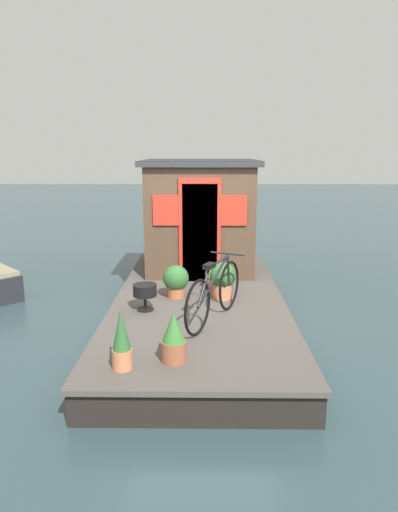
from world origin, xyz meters
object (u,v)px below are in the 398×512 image
potted_plant_thyme (176,280)px  charcoal_grill (145,291)px  houseboat_cabin (200,215)px  bicycle (215,293)px  potted_plant_mint (212,277)px  potted_plant_sage (223,279)px  potted_plant_rosemary (174,338)px  potted_plant_basil (122,341)px

potted_plant_thyme → charcoal_grill: size_ratio=1.34×
houseboat_cabin → bicycle: size_ratio=1.33×
houseboat_cabin → potted_plant_thyme: (-1.88, 0.36, -0.77)m
potted_plant_mint → potted_plant_sage: bearing=-164.5°
potted_plant_thyme → potted_plant_rosemary: potted_plant_rosemary is taller
potted_plant_sage → potted_plant_rosemary: size_ratio=1.02×
potted_plant_rosemary → potted_plant_mint: bearing=-9.6°
potted_plant_mint → charcoal_grill: size_ratio=0.92×
potted_plant_sage → potted_plant_thyme: size_ratio=1.12×
potted_plant_rosemary → charcoal_grill: (1.63, 0.52, 0.01)m
bicycle → potted_plant_rosemary: (-1.22, 0.47, -0.13)m
potted_plant_sage → charcoal_grill: 1.26m
houseboat_cabin → potted_plant_sage: houseboat_cabin is taller
potted_plant_mint → potted_plant_thyme: bearing=131.0°
potted_plant_thyme → charcoal_grill: (-0.59, 0.41, 0.00)m
potted_plant_basil → charcoal_grill: (1.82, -0.01, -0.03)m
potted_plant_basil → potted_plant_thyme: bearing=-9.9°
potted_plant_sage → charcoal_grill: potted_plant_sage is taller
potted_plant_thyme → potted_plant_basil: bearing=170.1°
potted_plant_rosemary → charcoal_grill: bearing=17.6°
potted_plant_basil → potted_plant_thyme: (2.41, -0.42, -0.04)m
potted_plant_sage → potted_plant_basil: bearing=154.2°
potted_plant_mint → potted_plant_sage: 0.57m
houseboat_cabin → potted_plant_thyme: bearing=169.1°
potted_plant_sage → charcoal_grill: size_ratio=1.49×
potted_plant_sage → potted_plant_rosemary: (-2.19, 0.61, -0.04)m
potted_plant_rosemary → charcoal_grill: 1.71m
potted_plant_sage → houseboat_cabin: bearing=10.7°
potted_plant_mint → charcoal_grill: (-1.09, 0.98, 0.09)m
houseboat_cabin → potted_plant_rosemary: size_ratio=3.79×
houseboat_cabin → potted_plant_basil: size_ratio=3.22×
bicycle → potted_plant_sage: size_ratio=2.81×
potted_plant_sage → potted_plant_rosemary: 2.27m
potted_plant_sage → bicycle: bearing=171.7°
bicycle → potted_plant_basil: (-1.40, 1.00, -0.08)m
potted_plant_basil → charcoal_grill: size_ratio=1.72×
houseboat_cabin → potted_plant_thyme: size_ratio=4.16×
charcoal_grill → potted_plant_basil: bearing=179.6°
potted_plant_mint → potted_plant_rosemary: (-2.73, 0.46, 0.08)m
bicycle → charcoal_grill: 1.08m
bicycle → potted_plant_thyme: bearing=29.9°
charcoal_grill → bicycle: bearing=-112.9°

